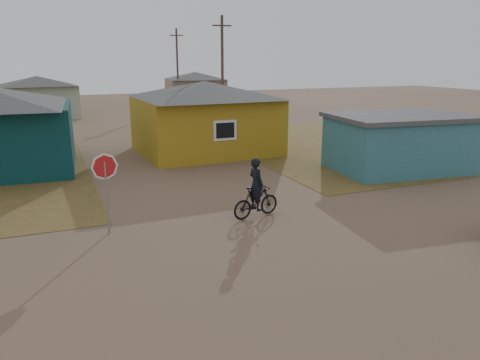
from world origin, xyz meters
The scene contains 10 objects.
ground centered at (0.00, 0.00, 0.00)m, with size 120.00×120.00×0.00m, color brown.
grass_ne centered at (14.00, 13.00, 0.01)m, with size 20.00×18.00×0.00m, color brown.
house_yellow centered at (2.50, 14.00, 2.00)m, with size 7.72×6.76×3.90m.
shed_turquoise centered at (9.50, 6.50, 1.31)m, with size 6.71×4.93×2.60m.
house_pale_west centered at (-6.00, 34.00, 1.86)m, with size 7.04×6.15×3.60m.
house_beige_east centered at (10.00, 40.00, 1.86)m, with size 6.95×6.05×3.60m.
utility_pole_near centered at (6.50, 22.00, 4.14)m, with size 1.40×0.20×8.00m.
utility_pole_far centered at (7.50, 38.00, 4.14)m, with size 1.40×0.20×8.00m.
stop_sign centered at (-4.16, 3.28, 1.81)m, with size 0.79×0.21×2.45m.
cyclist centered at (0.53, 2.92, 0.73)m, with size 1.83×0.85×2.00m.
Camera 1 is at (-5.59, -10.44, 5.12)m, focal length 35.00 mm.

